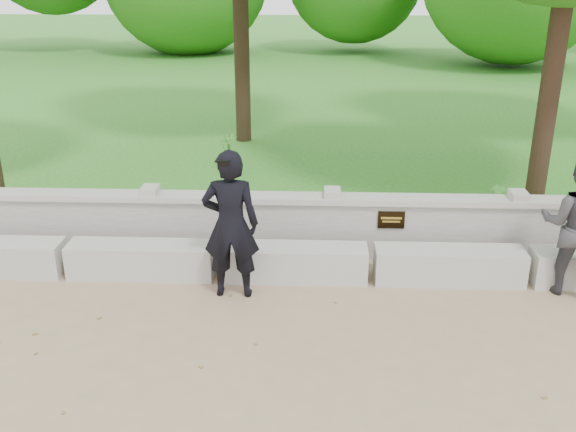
# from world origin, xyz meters

# --- Properties ---
(ground) EXTENTS (80.00, 80.00, 0.00)m
(ground) POSITION_xyz_m (0.00, 0.00, 0.00)
(ground) COLOR #9D8060
(ground) RESTS_ON ground
(lawn) EXTENTS (40.00, 22.00, 0.25)m
(lawn) POSITION_xyz_m (0.00, 14.00, 0.12)
(lawn) COLOR #256619
(lawn) RESTS_ON ground
(concrete_bench) EXTENTS (11.90, 0.45, 0.45)m
(concrete_bench) POSITION_xyz_m (0.00, 1.90, 0.22)
(concrete_bench) COLOR beige
(concrete_bench) RESTS_ON ground
(parapet_wall) EXTENTS (12.50, 0.35, 0.90)m
(parapet_wall) POSITION_xyz_m (0.00, 2.60, 0.46)
(parapet_wall) COLOR #BAB7AF
(parapet_wall) RESTS_ON ground
(man_main) EXTENTS (0.69, 0.62, 1.86)m
(man_main) POSITION_xyz_m (-1.74, 1.44, 0.93)
(man_main) COLOR black
(man_main) RESTS_ON ground
(visitor_left) EXTENTS (1.07, 0.98, 1.76)m
(visitor_left) POSITION_xyz_m (2.44, 1.71, 0.88)
(visitor_left) COLOR #38383C
(visitor_left) RESTS_ON ground
(shrub_a) EXTENTS (0.33, 0.29, 0.53)m
(shrub_a) POSITION_xyz_m (-2.27, 3.75, 0.51)
(shrub_a) COLOR #42872E
(shrub_a) RESTS_ON lawn
(shrub_b) EXTENTS (0.38, 0.40, 0.57)m
(shrub_b) POSITION_xyz_m (1.94, 3.30, 0.54)
(shrub_b) COLOR #42872E
(shrub_b) RESTS_ON lawn
(shrub_d) EXTENTS (0.49, 0.48, 0.66)m
(shrub_d) POSITION_xyz_m (-2.37, 5.94, 0.58)
(shrub_d) COLOR #42872E
(shrub_d) RESTS_ON lawn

